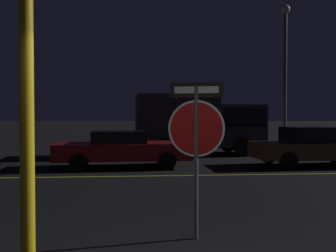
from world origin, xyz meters
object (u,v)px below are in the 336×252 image
(passing_car_2, at_px, (122,148))
(street_lamp, at_px, (285,62))
(passing_car_3, at_px, (313,147))
(yellow_pole_left, at_px, (27,141))
(stop_sign, at_px, (196,130))
(delivery_truck, at_px, (200,122))

(passing_car_2, height_order, street_lamp, street_lamp)
(passing_car_2, height_order, passing_car_3, passing_car_3)
(yellow_pole_left, xyz_separation_m, street_lamp, (7.91, 14.21, 2.79))
(stop_sign, bearing_deg, yellow_pole_left, -113.35)
(yellow_pole_left, xyz_separation_m, delivery_truck, (3.84, 14.20, -0.08))
(passing_car_3, height_order, street_lamp, street_lamp)
(passing_car_2, bearing_deg, yellow_pole_left, -4.91)
(passing_car_2, xyz_separation_m, delivery_truck, (3.47, 4.08, 0.85))
(street_lamp, bearing_deg, delivery_truck, -179.92)
(stop_sign, height_order, delivery_truck, delivery_truck)
(yellow_pole_left, relative_size, passing_car_3, 0.72)
(yellow_pole_left, bearing_deg, stop_sign, 52.42)
(yellow_pole_left, xyz_separation_m, passing_car_3, (7.22, 9.90, -0.90))
(delivery_truck, bearing_deg, passing_car_3, 34.09)
(yellow_pole_left, relative_size, street_lamp, 0.45)
(passing_car_3, xyz_separation_m, street_lamp, (0.69, 4.31, 3.69))
(stop_sign, bearing_deg, street_lamp, 76.92)
(stop_sign, relative_size, street_lamp, 0.32)
(yellow_pole_left, height_order, delivery_truck, yellow_pole_left)
(stop_sign, xyz_separation_m, yellow_pole_left, (-1.76, -2.28, -0.01))
(stop_sign, xyz_separation_m, passing_car_3, (5.46, 7.61, -0.91))
(yellow_pole_left, relative_size, delivery_truck, 0.54)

